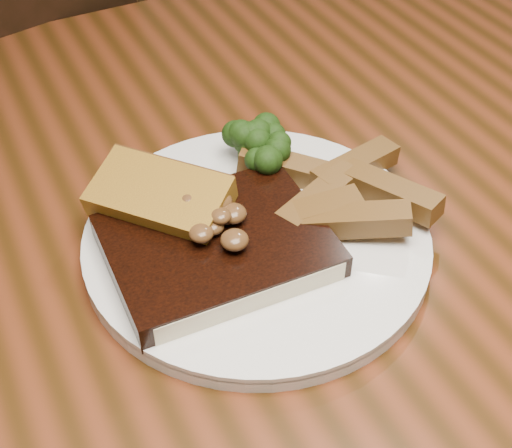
# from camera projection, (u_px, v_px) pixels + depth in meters

# --- Properties ---
(dining_table) EXTENTS (1.60, 0.90, 0.75)m
(dining_table) POSITION_uv_depth(u_px,v_px,m) (236.00, 311.00, 0.67)
(dining_table) COLOR #512310
(dining_table) RESTS_ON ground
(plate) EXTENTS (0.30, 0.30, 0.01)m
(plate) POSITION_uv_depth(u_px,v_px,m) (257.00, 241.00, 0.59)
(plate) COLOR silver
(plate) RESTS_ON dining_table
(steak) EXTENTS (0.17, 0.14, 0.02)m
(steak) POSITION_uv_depth(u_px,v_px,m) (217.00, 247.00, 0.56)
(steak) COLOR black
(steak) RESTS_ON plate
(steak_bone) EXTENTS (0.15, 0.02, 0.02)m
(steak_bone) POSITION_uv_depth(u_px,v_px,m) (250.00, 300.00, 0.53)
(steak_bone) COLOR beige
(steak_bone) RESTS_ON plate
(mushroom_pile) EXTENTS (0.06, 0.06, 0.03)m
(mushroom_pile) POSITION_uv_depth(u_px,v_px,m) (217.00, 214.00, 0.55)
(mushroom_pile) COLOR #503119
(mushroom_pile) RESTS_ON steak
(garlic_bread) EXTENTS (0.12, 0.12, 0.02)m
(garlic_bread) POSITION_uv_depth(u_px,v_px,m) (162.00, 215.00, 0.59)
(garlic_bread) COLOR #9C6F1C
(garlic_bread) RESTS_ON plate
(potato_wedges) EXTENTS (0.12, 0.12, 0.02)m
(potato_wedges) POSITION_uv_depth(u_px,v_px,m) (328.00, 184.00, 0.62)
(potato_wedges) COLOR brown
(potato_wedges) RESTS_ON plate
(broccoli_cluster) EXTENTS (0.07, 0.07, 0.04)m
(broccoli_cluster) POSITION_uv_depth(u_px,v_px,m) (261.00, 145.00, 0.65)
(broccoli_cluster) COLOR #16340B
(broccoli_cluster) RESTS_ON plate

